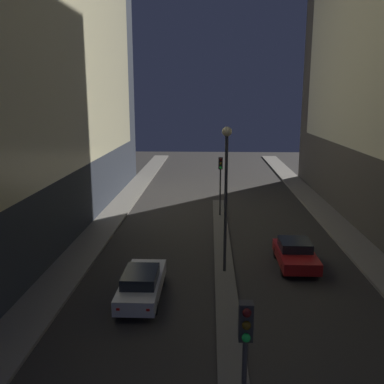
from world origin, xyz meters
name	(u,v)px	position (x,y,z in m)	size (l,w,h in m)	color
building_left	(23,29)	(-12.34, 21.42, 13.15)	(6.01, 42.84, 26.29)	#2D333D
median_strip	(224,266)	(0.00, 15.94, 0.07)	(1.02, 29.88, 0.13)	#56544F
traffic_light_near	(245,352)	(0.00, 2.76, 3.43)	(0.32, 0.42, 4.49)	#383838
traffic_light_mid	(220,173)	(0.00, 25.99, 3.43)	(0.32, 0.42, 4.49)	#383838
street_lamp	(226,177)	(0.00, 15.16, 5.14)	(0.49, 0.49, 7.51)	#383838
car_left_lane	(142,284)	(-3.87, 12.05, 0.75)	(1.74, 4.77, 1.47)	silver
car_right_lane	(295,254)	(3.87, 16.22, 0.73)	(1.92, 4.06, 1.41)	maroon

